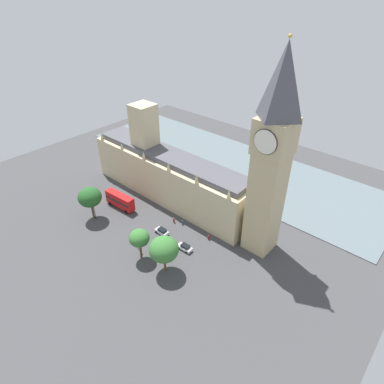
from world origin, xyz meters
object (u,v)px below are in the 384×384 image
at_px(pedestrian_corner, 182,223).
at_px(pedestrian_midblock, 174,220).
at_px(car_silver_near_tower, 162,231).
at_px(double_decker_bus_kerbside, 120,200).
at_px(clock_tower, 272,157).
at_px(street_lamp_slot_11, 93,206).
at_px(pedestrian_far_end, 209,237).
at_px(plane_tree_by_river_gate, 90,197).
at_px(street_lamp_slot_10, 136,235).
at_px(car_white_under_trees, 185,247).
at_px(plane_tree_leading, 139,238).
at_px(plane_tree_opposite_hall, 164,249).
at_px(parliament_building, 167,173).
at_px(car_black_trailing, 87,192).

height_order(pedestrian_corner, pedestrian_midblock, pedestrian_midblock).
bearing_deg(car_silver_near_tower, double_decker_bus_kerbside, 88.71).
xyz_separation_m(clock_tower, double_decker_bus_kerbside, (13.41, -41.55, -23.97)).
distance_m(double_decker_bus_kerbside, street_lamp_slot_11, 8.97).
bearing_deg(pedestrian_far_end, plane_tree_by_river_gate, 55.00).
relative_size(clock_tower, street_lamp_slot_10, 8.10).
xyz_separation_m(car_white_under_trees, plane_tree_by_river_gate, (7.80, -29.83, 6.39)).
distance_m(pedestrian_midblock, street_lamp_slot_11, 23.70).
distance_m(clock_tower, street_lamp_slot_11, 52.55).
height_order(clock_tower, pedestrian_far_end, clock_tower).
xyz_separation_m(double_decker_bus_kerbside, pedestrian_far_end, (-6.52, 30.01, -1.93)).
relative_size(plane_tree_leading, plane_tree_opposite_hall, 0.88).
relative_size(pedestrian_midblock, plane_tree_leading, 0.20).
bearing_deg(plane_tree_leading, pedestrian_corner, -176.02).
distance_m(clock_tower, street_lamp_slot_10, 39.06).
xyz_separation_m(pedestrian_corner, pedestrian_far_end, (-0.02, 9.76, 0.02)).
bearing_deg(parliament_building, street_lamp_slot_10, 26.93).
xyz_separation_m(car_white_under_trees, pedestrian_midblock, (-6.40, -10.25, -0.12)).
xyz_separation_m(plane_tree_opposite_hall, street_lamp_slot_11, (-0.50, -29.85, -2.02)).
height_order(pedestrian_corner, pedestrian_far_end, pedestrian_far_end).
distance_m(car_white_under_trees, pedestrian_far_end, 7.62).
relative_size(parliament_building, plane_tree_by_river_gate, 5.76).
relative_size(parliament_building, pedestrian_far_end, 37.65).
distance_m(parliament_building, car_white_under_trees, 27.59).
height_order(clock_tower, car_silver_near_tower, clock_tower).
bearing_deg(car_white_under_trees, parliament_building, 51.91).
bearing_deg(pedestrian_corner, street_lamp_slot_11, 7.85).
bearing_deg(plane_tree_leading, pedestrian_midblock, -166.66).
distance_m(double_decker_bus_kerbside, car_white_under_trees, 27.99).
xyz_separation_m(pedestrian_midblock, pedestrian_far_end, (-0.93, 12.34, -0.06)).
bearing_deg(car_white_under_trees, clock_tower, -46.30).
distance_m(car_white_under_trees, street_lamp_slot_10, 13.02).
relative_size(car_white_under_trees, street_lamp_slot_10, 0.66).
height_order(pedestrian_midblock, street_lamp_slot_11, street_lamp_slot_11).
bearing_deg(plane_tree_opposite_hall, car_silver_near_tower, -130.77).
height_order(street_lamp_slot_10, street_lamp_slot_11, street_lamp_slot_11).
bearing_deg(plane_tree_by_river_gate, car_silver_near_tower, 111.91).
bearing_deg(double_decker_bus_kerbside, car_white_under_trees, 84.38).
bearing_deg(double_decker_bus_kerbside, plane_tree_opposite_hall, 68.48).
relative_size(double_decker_bus_kerbside, pedestrian_far_end, 6.84).
height_order(car_black_trailing, plane_tree_opposite_hall, plane_tree_opposite_hall).
bearing_deg(car_black_trailing, pedestrian_midblock, -80.77).
relative_size(clock_tower, pedestrian_corner, 34.27).
bearing_deg(plane_tree_by_river_gate, pedestrian_corner, 124.28).
height_order(pedestrian_corner, street_lamp_slot_11, street_lamp_slot_11).
height_order(parliament_building, street_lamp_slot_11, parliament_building).
bearing_deg(pedestrian_far_end, street_lamp_slot_10, 81.45).
bearing_deg(plane_tree_by_river_gate, plane_tree_opposite_hall, 88.94).
relative_size(clock_tower, plane_tree_leading, 5.94).
bearing_deg(car_black_trailing, plane_tree_by_river_gate, -120.62).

